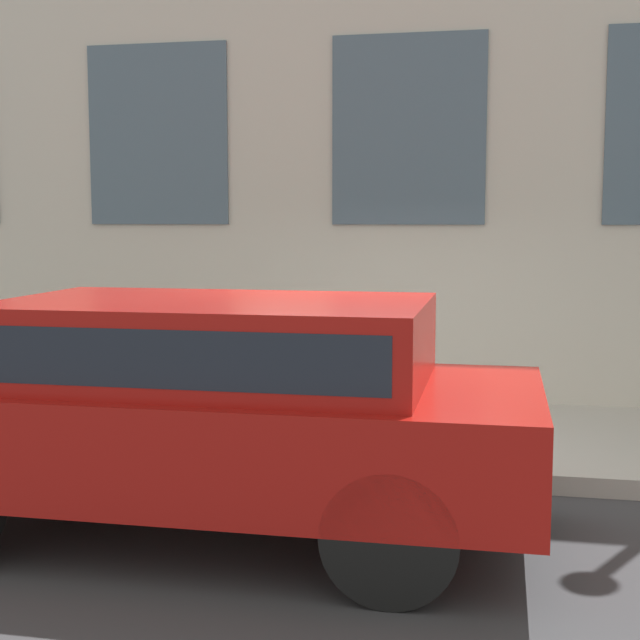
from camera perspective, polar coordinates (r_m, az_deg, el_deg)
ground_plane at (r=7.84m, az=3.17°, el=-10.48°), size 80.00×80.00×0.00m
sidewalk at (r=9.22m, az=4.51°, el=-7.34°), size 2.95×60.00×0.17m
building_facade at (r=10.74m, az=5.82°, el=16.79°), size 0.33×40.00×8.41m
fire_hydrant at (r=8.13m, az=2.07°, el=-5.77°), size 0.33×0.45×0.76m
person at (r=8.75m, az=-1.92°, el=-2.04°), size 0.33×0.22×1.36m
parked_truck_red_near at (r=6.45m, az=-7.26°, el=-4.95°), size 2.07×4.80×1.72m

